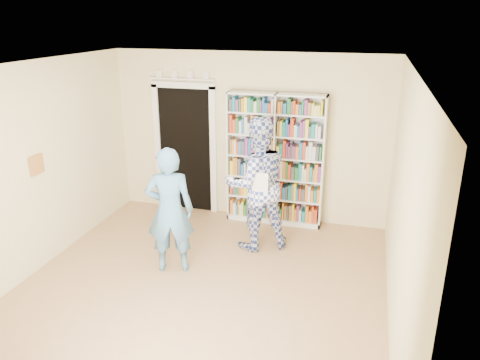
# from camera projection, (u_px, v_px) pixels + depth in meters

# --- Properties ---
(floor) EXTENTS (5.00, 5.00, 0.00)m
(floor) POSITION_uv_depth(u_px,v_px,m) (197.00, 293.00, 5.74)
(floor) COLOR #A67950
(floor) RESTS_ON ground
(ceiling) EXTENTS (5.00, 5.00, 0.00)m
(ceiling) POSITION_uv_depth(u_px,v_px,m) (189.00, 68.00, 4.83)
(ceiling) COLOR white
(ceiling) RESTS_ON wall_back
(wall_back) EXTENTS (4.50, 0.00, 4.50)m
(wall_back) POSITION_uv_depth(u_px,v_px,m) (249.00, 137.00, 7.55)
(wall_back) COLOR beige
(wall_back) RESTS_ON floor
(wall_left) EXTENTS (0.00, 5.00, 5.00)m
(wall_left) POSITION_uv_depth(u_px,v_px,m) (25.00, 173.00, 5.85)
(wall_left) COLOR beige
(wall_left) RESTS_ON floor
(wall_right) EXTENTS (0.00, 5.00, 5.00)m
(wall_right) POSITION_uv_depth(u_px,v_px,m) (402.00, 212.00, 4.72)
(wall_right) COLOR beige
(wall_right) RESTS_ON floor
(bookshelf) EXTENTS (1.53, 0.29, 2.11)m
(bookshelf) POSITION_uv_depth(u_px,v_px,m) (275.00, 159.00, 7.39)
(bookshelf) COLOR white
(bookshelf) RESTS_ON floor
(doorway) EXTENTS (1.10, 0.08, 2.43)m
(doorway) POSITION_uv_depth(u_px,v_px,m) (185.00, 143.00, 7.87)
(doorway) COLOR black
(doorway) RESTS_ON floor
(wall_art) EXTENTS (0.03, 0.25, 0.25)m
(wall_art) POSITION_uv_depth(u_px,v_px,m) (36.00, 165.00, 6.01)
(wall_art) COLOR brown
(wall_art) RESTS_ON wall_left
(man_blue) EXTENTS (0.71, 0.58, 1.69)m
(man_blue) POSITION_uv_depth(u_px,v_px,m) (170.00, 211.00, 6.01)
(man_blue) COLOR #4F86B1
(man_blue) RESTS_ON floor
(man_plaid) EXTENTS (1.18, 1.10, 1.93)m
(man_plaid) POSITION_uv_depth(u_px,v_px,m) (257.00, 184.00, 6.60)
(man_plaid) COLOR navy
(man_plaid) RESTS_ON floor
(paper_sheet) EXTENTS (0.23, 0.03, 0.32)m
(paper_sheet) POSITION_uv_depth(u_px,v_px,m) (260.00, 184.00, 6.29)
(paper_sheet) COLOR white
(paper_sheet) RESTS_ON man_plaid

